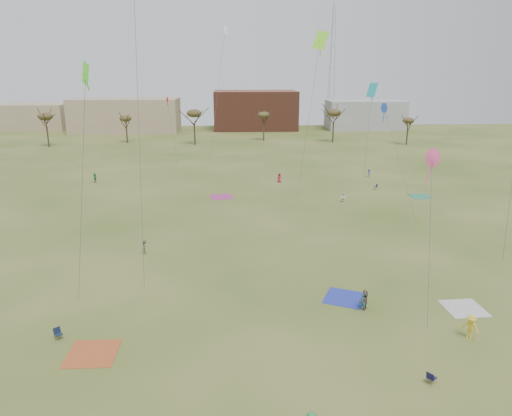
{
  "coord_description": "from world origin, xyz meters",
  "views": [
    {
      "loc": [
        -2.13,
        -32.21,
        18.69
      ],
      "look_at": [
        0.0,
        12.0,
        5.5
      ],
      "focal_mm": 32.86,
      "sensor_mm": 36.0,
      "label": 1
    }
  ],
  "objects_px": {
    "flyer_near_right": "(363,302)",
    "radio_tower": "(332,67)",
    "camp_chair_center": "(431,380)",
    "camp_chair_right": "(375,188)",
    "camp_chair_left": "(59,336)"
  },
  "relations": [
    {
      "from": "camp_chair_center",
      "to": "flyer_near_right",
      "type": "bearing_deg",
      "value": -27.13
    },
    {
      "from": "camp_chair_left",
      "to": "camp_chair_right",
      "type": "distance_m",
      "value": 54.98
    },
    {
      "from": "flyer_near_right",
      "to": "radio_tower",
      "type": "relative_size",
      "value": 0.04
    },
    {
      "from": "flyer_near_right",
      "to": "camp_chair_right",
      "type": "height_order",
      "value": "flyer_near_right"
    },
    {
      "from": "camp_chair_center",
      "to": "radio_tower",
      "type": "relative_size",
      "value": 0.02
    },
    {
      "from": "flyer_near_right",
      "to": "camp_chair_center",
      "type": "relative_size",
      "value": 1.65
    },
    {
      "from": "camp_chair_center",
      "to": "camp_chair_right",
      "type": "xyz_separation_m",
      "value": [
        10.77,
        48.09,
        0.0
      ]
    },
    {
      "from": "flyer_near_right",
      "to": "camp_chair_left",
      "type": "distance_m",
      "value": 23.22
    },
    {
      "from": "flyer_near_right",
      "to": "radio_tower",
      "type": "distance_m",
      "value": 127.02
    },
    {
      "from": "camp_chair_left",
      "to": "radio_tower",
      "type": "bearing_deg",
      "value": 31.59
    },
    {
      "from": "camp_chair_left",
      "to": "camp_chair_center",
      "type": "relative_size",
      "value": 1.0
    },
    {
      "from": "flyer_near_right",
      "to": "camp_chair_center",
      "type": "bearing_deg",
      "value": -29.63
    },
    {
      "from": "radio_tower",
      "to": "camp_chair_right",
      "type": "bearing_deg",
      "value": -96.28
    },
    {
      "from": "flyer_near_right",
      "to": "camp_chair_center",
      "type": "xyz_separation_m",
      "value": [
        1.78,
        -9.36,
        -0.46
      ]
    },
    {
      "from": "radio_tower",
      "to": "camp_chair_left",
      "type": "bearing_deg",
      "value": -109.47
    }
  ]
}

